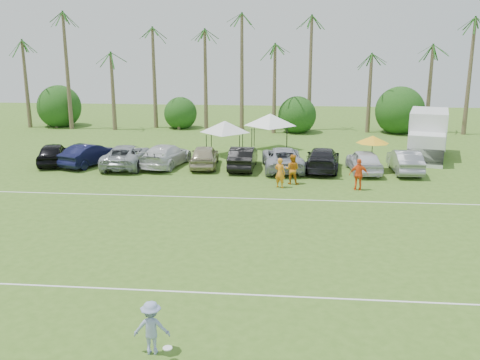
{
  "coord_description": "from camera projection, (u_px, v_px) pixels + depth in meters",
  "views": [
    {
      "loc": [
        5.44,
        -15.33,
        8.75
      ],
      "look_at": [
        2.8,
        12.05,
        1.6
      ],
      "focal_mm": 40.0,
      "sensor_mm": 36.0,
      "label": 1
    }
  ],
  "objects": [
    {
      "name": "frisbee_player",
      "position": [
        152.0,
        328.0,
        15.29
      ],
      "size": [
        1.22,
        0.86,
        1.61
      ],
      "rotation": [
        0.0,
        0.0,
        3.23
      ],
      "color": "#8B98C6",
      "rests_on": "ground"
    },
    {
      "name": "parked_car_2",
      "position": [
        127.0,
        156.0,
        38.32
      ],
      "size": [
        2.87,
        5.84,
        1.59
      ],
      "primitive_type": "imported",
      "rotation": [
        0.0,
        0.0,
        3.18
      ],
      "color": "#979CA1",
      "rests_on": "ground"
    },
    {
      "name": "field_lines",
      "position": [
        173.0,
        233.0,
        25.18
      ],
      "size": [
        80.0,
        12.1,
        0.01
      ],
      "color": "white",
      "rests_on": "ground"
    },
    {
      "name": "sideline_player_b",
      "position": [
        292.0,
        169.0,
        33.61
      ],
      "size": [
        1.03,
        0.87,
        1.89
      ],
      "primitive_type": "imported",
      "rotation": [
        0.0,
        0.0,
        2.96
      ],
      "color": "orange",
      "rests_on": "ground"
    },
    {
      "name": "bush_tree_1",
      "position": [
        180.0,
        111.0,
        55.15
      ],
      "size": [
        4.0,
        4.0,
        4.0
      ],
      "color": "brown",
      "rests_on": "ground"
    },
    {
      "name": "palm_tree_3",
      "position": [
        156.0,
        27.0,
        52.29
      ],
      "size": [
        2.4,
        2.4,
        11.9
      ],
      "color": "brown",
      "rests_on": "ground"
    },
    {
      "name": "parked_car_4",
      "position": [
        204.0,
        156.0,
        38.21
      ],
      "size": [
        2.23,
        4.81,
        1.59
      ],
      "primitive_type": "imported",
      "rotation": [
        0.0,
        0.0,
        3.22
      ],
      "color": "tan",
      "rests_on": "ground"
    },
    {
      "name": "palm_tree_2",
      "position": [
        117.0,
        36.0,
        52.88
      ],
      "size": [
        2.4,
        2.4,
        10.9
      ],
      "color": "brown",
      "rests_on": "ground"
    },
    {
      "name": "sideline_player_c",
      "position": [
        359.0,
        174.0,
        32.21
      ],
      "size": [
        1.14,
        0.48,
        1.94
      ],
      "primitive_type": "imported",
      "rotation": [
        0.0,
        0.0,
        3.13
      ],
      "color": "#FE5B1C",
      "rests_on": "ground"
    },
    {
      "name": "palm_tree_6",
      "position": [
        278.0,
        36.0,
        51.39
      ],
      "size": [
        2.4,
        2.4,
        10.9
      ],
      "color": "brown",
      "rests_on": "ground"
    },
    {
      "name": "sideline_player_a",
      "position": [
        280.0,
        173.0,
        32.76
      ],
      "size": [
        0.8,
        0.68,
        1.86
      ],
      "primitive_type": "imported",
      "rotation": [
        0.0,
        0.0,
        2.72
      ],
      "color": "orange",
      "rests_on": "ground"
    },
    {
      "name": "parked_car_0",
      "position": [
        53.0,
        153.0,
        39.08
      ],
      "size": [
        3.03,
        5.01,
        1.59
      ],
      "primitive_type": "imported",
      "rotation": [
        0.0,
        0.0,
        3.4
      ],
      "color": "black",
      "rests_on": "ground"
    },
    {
      "name": "bush_tree_2",
      "position": [
        297.0,
        112.0,
        54.03
      ],
      "size": [
        4.0,
        4.0,
        4.0
      ],
      "color": "brown",
      "rests_on": "ground"
    },
    {
      "name": "bush_tree_3",
      "position": [
        398.0,
        113.0,
        53.11
      ],
      "size": [
        4.0,
        4.0,
        4.0
      ],
      "color": "brown",
      "rests_on": "ground"
    },
    {
      "name": "canopy_tent_right",
      "position": [
        270.0,
        114.0,
        43.78
      ],
      "size": [
        4.33,
        4.33,
        3.51
      ],
      "color": "black",
      "rests_on": "ground"
    },
    {
      "name": "palm_tree_4",
      "position": [
        197.0,
        55.0,
        52.57
      ],
      "size": [
        2.4,
        2.4,
        8.9
      ],
      "color": "brown",
      "rests_on": "ground"
    },
    {
      "name": "palm_tree_7",
      "position": [
        321.0,
        27.0,
        50.81
      ],
      "size": [
        2.4,
        2.4,
        11.9
      ],
      "color": "brown",
      "rests_on": "ground"
    },
    {
      "name": "palm_tree_8",
      "position": [
        372.0,
        55.0,
        50.99
      ],
      "size": [
        2.4,
        2.4,
        8.9
      ],
      "color": "brown",
      "rests_on": "ground"
    },
    {
      "name": "ground",
      "position": [
        120.0,
        317.0,
        17.48
      ],
      "size": [
        120.0,
        120.0,
        0.0
      ],
      "primitive_type": "plane",
      "color": "#40661E",
      "rests_on": "ground"
    },
    {
      "name": "box_truck",
      "position": [
        428.0,
        133.0,
        40.91
      ],
      "size": [
        4.27,
        7.37,
        3.58
      ],
      "rotation": [
        0.0,
        0.0,
        -0.26
      ],
      "color": "silver",
      "rests_on": "ground"
    },
    {
      "name": "parked_car_9",
      "position": [
        405.0,
        161.0,
        36.61
      ],
      "size": [
        1.75,
        4.86,
        1.59
      ],
      "primitive_type": "imported",
      "rotation": [
        0.0,
        0.0,
        3.15
      ],
      "color": "gray",
      "rests_on": "ground"
    },
    {
      "name": "market_umbrella",
      "position": [
        373.0,
        139.0,
        36.61
      ],
      "size": [
        2.24,
        2.24,
        2.49
      ],
      "color": "black",
      "rests_on": "ground"
    },
    {
      "name": "parked_car_8",
      "position": [
        364.0,
        161.0,
        36.63
      ],
      "size": [
        2.28,
        4.82,
        1.59
      ],
      "primitive_type": "imported",
      "rotation": [
        0.0,
        0.0,
        3.23
      ],
      "color": "white",
      "rests_on": "ground"
    },
    {
      "name": "parked_car_1",
      "position": [
        90.0,
        155.0,
        38.72
      ],
      "size": [
        3.28,
        5.12,
        1.59
      ],
      "primitive_type": "imported",
      "rotation": [
        0.0,
        0.0,
        2.78
      ],
      "color": "black",
      "rests_on": "ground"
    },
    {
      "name": "parked_car_3",
      "position": [
        166.0,
        155.0,
        38.46
      ],
      "size": [
        3.21,
        5.81,
        1.59
      ],
      "primitive_type": "imported",
      "rotation": [
        0.0,
        0.0,
        2.96
      ],
      "color": "silver",
      "rests_on": "ground"
    },
    {
      "name": "parked_car_5",
      "position": [
        243.0,
        158.0,
        37.71
      ],
      "size": [
        1.78,
        4.87,
        1.59
      ],
      "primitive_type": "imported",
      "rotation": [
        0.0,
        0.0,
        3.12
      ],
      "color": "black",
      "rests_on": "ground"
    },
    {
      "name": "bush_tree_0",
      "position": [
        59.0,
        109.0,
        56.36
      ],
      "size": [
        4.0,
        4.0,
        4.0
      ],
      "color": "brown",
      "rests_on": "ground"
    },
    {
      "name": "parked_car_7",
      "position": [
        323.0,
        159.0,
        37.27
      ],
      "size": [
        2.76,
        5.68,
        1.59
      ],
      "primitive_type": "imported",
      "rotation": [
        0.0,
        0.0,
        3.04
      ],
      "color": "black",
      "rests_on": "ground"
    },
    {
      "name": "canopy_tent_left",
      "position": [
        225.0,
        121.0,
        41.55
      ],
      "size": [
        3.97,
        3.97,
        3.22
      ],
      "color": "black",
      "rests_on": "ground"
    },
    {
      "name": "parked_car_6",
      "position": [
        283.0,
        158.0,
        37.45
      ],
      "size": [
        3.25,
        5.99,
        1.59
      ],
      "primitive_type": "imported",
      "rotation": [
        0.0,
        0.0,
        3.25
      ],
      "color": "#A0A3AD",
      "rests_on": "ground"
    },
    {
      "name": "palm_tree_5",
      "position": [
        237.0,
        46.0,
        51.98
      ],
      "size": [
        2.4,
        2.4,
        9.9
      ],
      "color": "brown",
      "rests_on": "ground"
    },
    {
      "name": "palm_tree_9",
      "position": [
        427.0,
        46.0,
        50.31
      ],
      "size": [
        2.4,
        2.4,
        9.9
      ],
      "color": "brown",
      "rests_on": "ground"
    },
    {
      "name": "palm_tree_1",
      "position": [
        69.0,
        45.0,
        53.56
      ],
      "size": [
        2.4,
        2.4,
        9.9
      ],
      "color": "brown",
      "rests_on": "ground"
    },
    {
      "name": "palm_tree_0",
      "position": [
        22.0,
        54.0,
        54.24
      ],
      "size": [
        2.4,
        2.4,
        8.9
      ],
      "color": "brown",
      "rests_on": "ground"
    }
  ]
}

